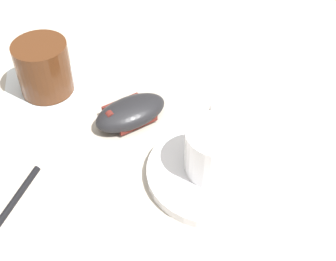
# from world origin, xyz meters

# --- Properties ---
(ground_plane) EXTENTS (3.00, 3.00, 0.00)m
(ground_plane) POSITION_xyz_m (0.00, 0.00, 0.00)
(ground_plane) COLOR #B2A899
(saucer) EXTENTS (0.16, 0.16, 0.01)m
(saucer) POSITION_xyz_m (-0.09, -0.09, 0.01)
(saucer) COLOR white
(saucer) RESTS_ON ground
(coffee_cup) EXTENTS (0.10, 0.08, 0.06)m
(coffee_cup) POSITION_xyz_m (-0.09, -0.10, 0.04)
(coffee_cup) COLOR white
(coffee_cup) RESTS_ON saucer
(computer_mouse) EXTENTS (0.10, 0.12, 0.03)m
(computer_mouse) POSITION_xyz_m (0.02, 0.00, 0.02)
(computer_mouse) COLOR black
(computer_mouse) RESTS_ON ground
(napkin_under_glass) EXTENTS (0.12, 0.12, 0.00)m
(napkin_under_glass) POSITION_xyz_m (0.10, 0.12, 0.00)
(napkin_under_glass) COLOR white
(napkin_under_glass) RESTS_ON ground
(drinking_glass) EXTENTS (0.08, 0.08, 0.08)m
(drinking_glass) POSITION_xyz_m (0.10, 0.12, 0.04)
(drinking_glass) COLOR #4C2814
(drinking_glass) RESTS_ON napkin_under_glass
(pen) EXTENTS (0.14, 0.07, 0.01)m
(pen) POSITION_xyz_m (-0.11, 0.15, 0.00)
(pen) COLOR black
(pen) RESTS_ON ground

